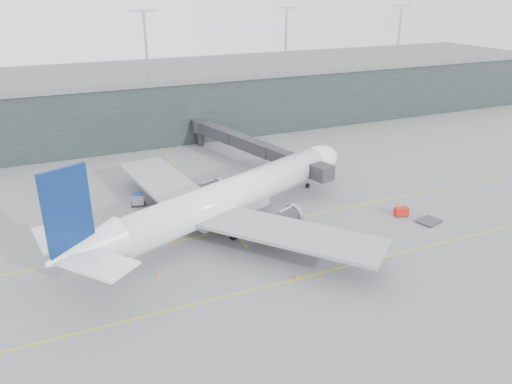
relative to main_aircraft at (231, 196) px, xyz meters
name	(u,v)px	position (x,y,z in m)	size (l,w,h in m)	color
ground	(193,225)	(-5.82, 1.62, -4.49)	(320.00, 320.00, 0.00)	slate
taxiline_a	(201,236)	(-5.82, -2.38, -4.48)	(160.00, 0.25, 0.02)	gold
taxiline_b	(241,293)	(-5.82, -18.38, -4.48)	(160.00, 0.25, 0.02)	gold
taxiline_lead_main	(187,178)	(-0.82, 21.62, -4.48)	(0.25, 60.00, 0.02)	gold
terminal	(122,102)	(-5.82, 59.62, 3.13)	(240.00, 36.00, 29.00)	#1D2728
main_aircraft	(231,196)	(0.00, 0.00, 0.00)	(54.49, 50.23, 16.01)	white
jet_bridge	(252,142)	(14.09, 24.58, 0.04)	(12.73, 42.78, 6.06)	#292A2E
gse_cart	(401,211)	(25.96, -8.63, -3.70)	(2.35, 1.79, 1.43)	red
baggage_dolly	(429,221)	(28.38, -12.33, -4.29)	(3.41, 2.73, 0.34)	#333337
uld_a	(138,199)	(-12.00, 12.59, -3.40)	(2.62, 2.27, 2.08)	#313136
uld_b	(167,196)	(-7.09, 12.22, -3.39)	(2.84, 2.60, 2.09)	#313136
uld_c	(169,194)	(-6.47, 13.11, -3.54)	(2.45, 2.22, 1.82)	#313136
cone_nose	(398,203)	(28.50, -4.80, -4.18)	(0.39, 0.39, 0.62)	#D55D0B
cone_wing_stbd	(297,277)	(1.70, -18.49, -4.09)	(0.51, 0.51, 0.80)	#CE5E0B
cone_wing_port	(228,191)	(3.85, 11.64, -4.10)	(0.49, 0.49, 0.78)	#F84E0D
cone_tail	(159,274)	(-14.13, -10.71, -4.10)	(0.50, 0.50, 0.79)	orange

